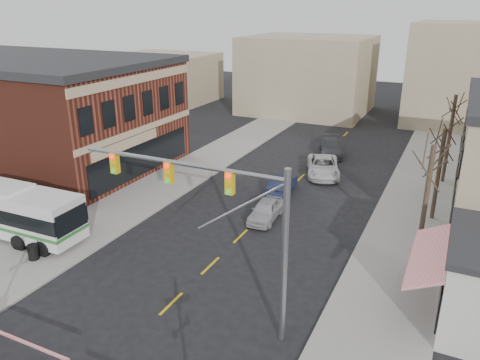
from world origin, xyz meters
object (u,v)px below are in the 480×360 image
car_c (323,166)px  car_b (282,184)px  trash_bin (33,252)px  traffic_signal_mast (224,209)px  pedestrian_near (41,239)px  car_a (266,210)px  pedestrian_far (74,211)px  car_d (331,147)px

car_c → car_b: bearing=-127.4°
trash_bin → car_c: size_ratio=0.16×
traffic_signal_mast → car_c: size_ratio=1.78×
car_b → trash_bin: bearing=57.4°
trash_bin → pedestrian_near: (-0.13, 0.76, 0.43)m
car_a → trash_bin: bearing=-135.9°
trash_bin → traffic_signal_mast: bearing=-0.6°
trash_bin → pedestrian_near: bearing=99.6°
traffic_signal_mast → car_a: 12.43m
traffic_signal_mast → car_b: bearing=101.7°
car_a → pedestrian_far: size_ratio=2.35×
trash_bin → car_b: 18.58m
car_b → traffic_signal_mast: bearing=98.6°
car_d → pedestrian_far: pedestrian_far is taller
car_d → trash_bin: bearing=-128.2°
car_c → car_d: (-0.94, 6.13, -0.04)m
car_c → pedestrian_near: size_ratio=3.22×
pedestrian_near → pedestrian_far: size_ratio=1.02×
car_c → pedestrian_far: (-12.29, -16.69, 0.20)m
car_b → pedestrian_near: pedestrian_near is taller
car_a → pedestrian_far: (-11.27, -6.24, 0.29)m
car_a → pedestrian_far: bearing=-154.7°
trash_bin → car_b: bearing=60.5°
pedestrian_near → car_a: bearing=-39.9°
car_b → pedestrian_far: size_ratio=2.36×
trash_bin → car_a: car_a is taller
traffic_signal_mast → trash_bin: (-12.53, 0.13, -5.18)m
car_c → car_a: bearing=-114.0°
trash_bin → car_d: (10.00, 27.51, 0.18)m
trash_bin → pedestrian_near: pedestrian_near is taller
pedestrian_near → pedestrian_far: bearing=22.0°
car_d → car_c: bearing=-99.5°
trash_bin → car_d: car_d is taller
car_c → car_d: bearing=80.3°
trash_bin → car_a: 14.75m
traffic_signal_mast → pedestrian_far: (-13.88, 4.81, -4.76)m
traffic_signal_mast → car_d: (-2.53, 27.64, -5.00)m
car_a → car_b: (-0.77, 5.25, -0.02)m
car_a → car_c: (1.02, 10.45, 0.10)m
traffic_signal_mast → car_b: size_ratio=2.48×
trash_bin → pedestrian_far: bearing=106.1°
trash_bin → car_d: 29.27m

